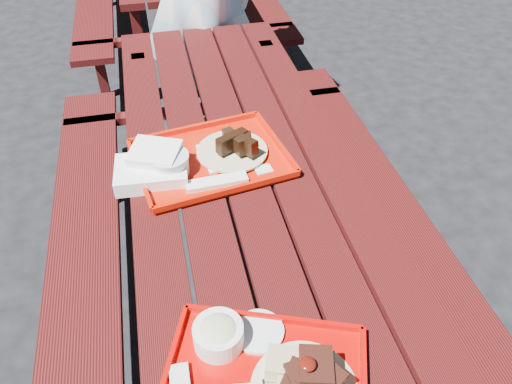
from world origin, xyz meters
TOP-DOWN VIEW (x-y plane):
  - ground at (0.00, 0.00)m, footprint 60.00×60.00m
  - picnic_table_near at (-0.00, 0.00)m, footprint 1.41×2.40m
  - near_tray at (-0.10, -0.68)m, footprint 0.53×0.47m
  - far_tray at (-0.10, 0.10)m, footprint 0.54×0.45m
  - white_cloth at (-0.29, 0.08)m, footprint 0.24×0.21m

SIDE VIEW (x-z plane):
  - ground at x=0.00m, z-range 0.00..0.00m
  - picnic_table_near at x=0.00m, z-range 0.19..0.94m
  - far_tray at x=-0.10m, z-range 0.73..0.82m
  - near_tray at x=-0.10m, z-range 0.71..0.85m
  - white_cloth at x=-0.29m, z-range 0.74..0.84m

